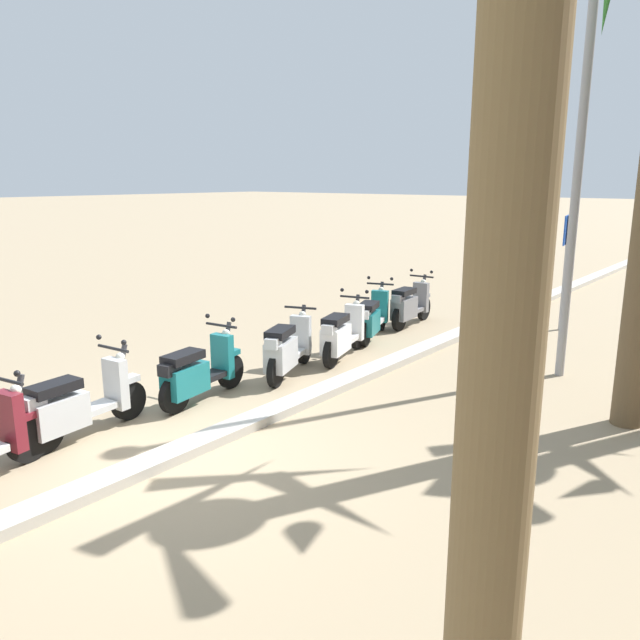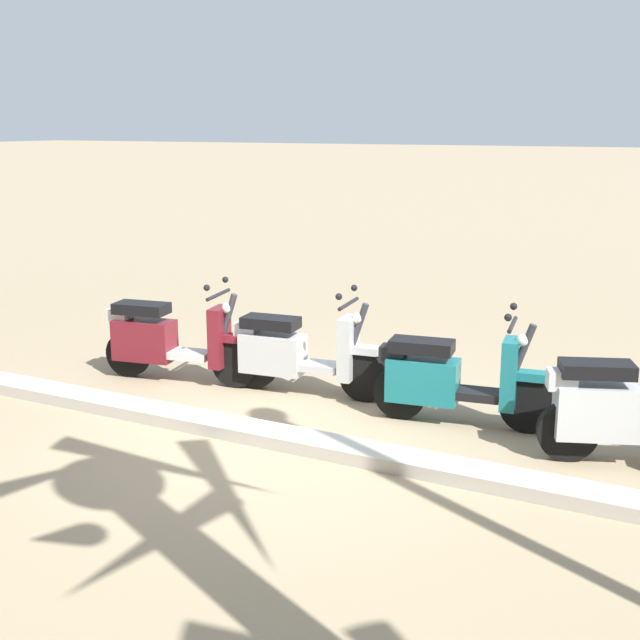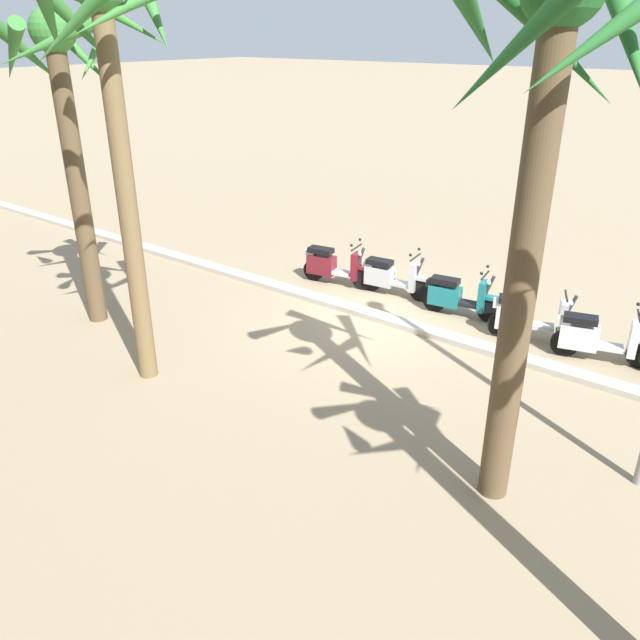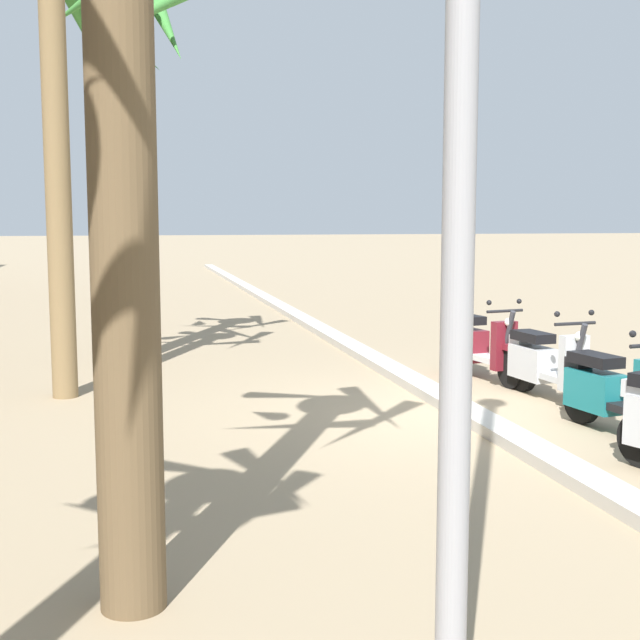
{
  "view_description": "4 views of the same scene",
  "coord_description": "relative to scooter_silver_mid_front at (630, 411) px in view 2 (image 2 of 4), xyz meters",
  "views": [
    {
      "loc": [
        4.03,
        5.31,
        3.14
      ],
      "look_at": [
        -3.09,
        -0.49,
        1.01
      ],
      "focal_mm": 34.42,
      "sensor_mm": 36.0,
      "label": 1
    },
    {
      "loc": [
        -3.68,
        6.01,
        2.82
      ],
      "look_at": [
        -0.9,
        0.61,
        1.38
      ],
      "focal_mm": 46.71,
      "sensor_mm": 36.0,
      "label": 2
    },
    {
      "loc": [
        -6.61,
        10.5,
        5.67
      ],
      "look_at": [
        -0.28,
        2.2,
        0.86
      ],
      "focal_mm": 35.59,
      "sensor_mm": 36.0,
      "label": 3
    },
    {
      "loc": [
        -9.23,
        3.68,
        2.27
      ],
      "look_at": [
        0.15,
        1.53,
        1.11
      ],
      "focal_mm": 48.04,
      "sensor_mm": 36.0,
      "label": 4
    }
  ],
  "objects": [
    {
      "name": "ground_plane",
      "position": [
        2.97,
        1.06,
        -0.47
      ],
      "size": [
        200.0,
        200.0,
        0.0
      ],
      "primitive_type": "plane",
      "color": "#9E896B"
    },
    {
      "name": "curb_strip",
      "position": [
        2.97,
        0.98,
        -0.41
      ],
      "size": [
        60.0,
        0.36,
        0.12
      ],
      "primitive_type": "cube",
      "color": "#BCB7AD",
      "rests_on": "ground"
    },
    {
      "name": "scooter_silver_mid_front",
      "position": [
        0.0,
        0.0,
        0.0
      ],
      "size": [
        1.74,
        0.87,
        1.04
      ],
      "color": "black",
      "rests_on": "ground"
    },
    {
      "name": "scooter_teal_last_in_row",
      "position": [
        1.65,
        -0.22,
        -0.02
      ],
      "size": [
        1.73,
        0.61,
        1.17
      ],
      "color": "black",
      "rests_on": "ground"
    },
    {
      "name": "scooter_silver_lead_nearest",
      "position": [
        3.4,
        -0.37,
        -0.02
      ],
      "size": [
        1.77,
        0.57,
        1.17
      ],
      "color": "black",
      "rests_on": "ground"
    },
    {
      "name": "scooter_maroon_mid_rear",
      "position": [
        4.9,
        -0.1,
        -0.0
      ],
      "size": [
        1.83,
        0.65,
        1.17
      ],
      "color": "black",
      "rests_on": "ground"
    }
  ]
}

